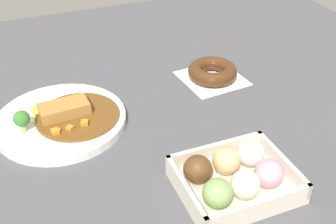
{
  "coord_description": "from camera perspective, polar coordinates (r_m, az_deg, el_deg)",
  "views": [
    {
      "loc": [
        -0.22,
        -0.57,
        0.52
      ],
      "look_at": [
        0.04,
        0.09,
        0.03
      ],
      "focal_mm": 44.85,
      "sensor_mm": 36.0,
      "label": 1
    }
  ],
  "objects": [
    {
      "name": "chocolate_ring_donut",
      "position": [
        1.04,
        6.05,
        5.43
      ],
      "size": [
        0.16,
        0.16,
        0.04
      ],
      "color": "white",
      "rests_on": "ground_plane"
    },
    {
      "name": "ground_plane",
      "position": [
        0.81,
        -0.59,
        -5.67
      ],
      "size": [
        1.6,
        1.6,
        0.0
      ],
      "primitive_type": "plane",
      "color": "#4C4C51"
    },
    {
      "name": "curry_plate",
      "position": [
        0.9,
        -14.24,
        -0.93
      ],
      "size": [
        0.27,
        0.27,
        0.06
      ],
      "color": "white",
      "rests_on": "ground_plane"
    },
    {
      "name": "donut_box",
      "position": [
        0.73,
        9.05,
        -8.64
      ],
      "size": [
        0.19,
        0.16,
        0.06
      ],
      "color": "beige",
      "rests_on": "ground_plane"
    }
  ]
}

